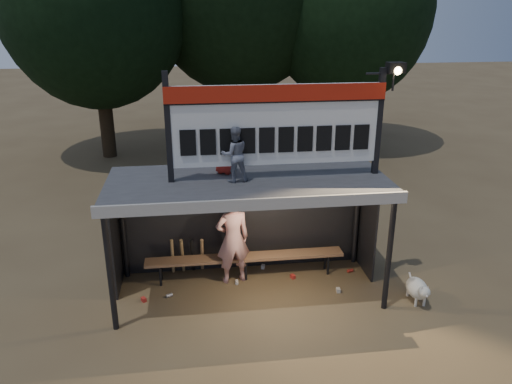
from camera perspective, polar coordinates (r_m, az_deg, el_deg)
ground at (r=9.90m, az=-0.86°, el=-11.23°), size 80.00×80.00×0.00m
player at (r=9.82m, az=-2.68°, el=-5.36°), size 0.75×0.57×1.86m
child_a at (r=8.62m, az=-2.46°, el=4.32°), size 0.52×0.43×0.97m
child_b at (r=9.07m, az=-3.66°, el=4.74°), size 0.50×0.46×0.86m
dugout_shelter at (r=9.30m, az=-1.10°, el=-0.70°), size 5.10×2.08×2.32m
scoreboard_assembly at (r=8.71m, az=2.71°, el=7.99°), size 4.10×0.27×1.99m
bench at (r=10.16m, az=-1.24°, el=-7.53°), size 4.00×0.35×0.48m
tree_right at (r=19.80m, az=10.65°, el=20.05°), size 6.08×6.08×8.72m
dog at (r=9.90m, az=18.01°, el=-10.48°), size 0.36×0.81×0.49m
bats at (r=10.36m, az=-7.85°, el=-7.18°), size 0.67×0.35×0.84m
litter at (r=10.10m, az=0.27°, el=-10.30°), size 4.31×1.23×0.08m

